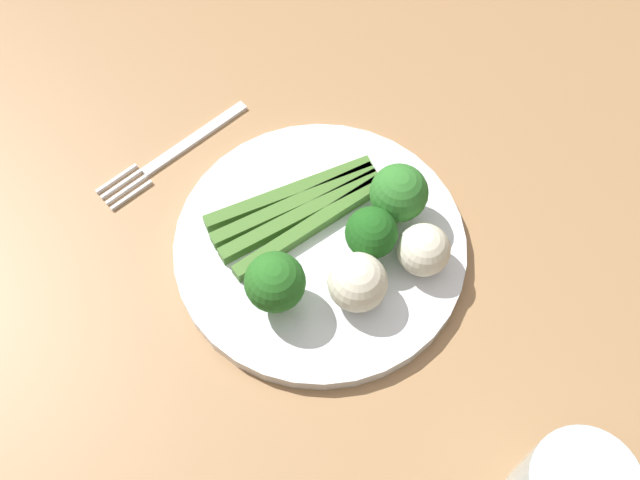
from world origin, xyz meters
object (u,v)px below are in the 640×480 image
fork (174,153)px  plate (320,247)px  broccoli_back (371,233)px  cauliflower_front (358,282)px  cauliflower_edge (424,250)px  broccoli_near_center (400,191)px  asparagus_bundle (299,210)px  broccoli_outer_edge (275,283)px  dining_table (340,249)px

fork → plate: bearing=101.6°
broccoli_back → fork: broccoli_back is taller
cauliflower_front → cauliflower_edge: 0.06m
broccoli_near_center → broccoli_back: bearing=88.5°
fork → broccoli_back: bearing=106.8°
cauliflower_front → fork: (0.22, -0.04, -0.04)m
asparagus_bundle → broccoli_outer_edge: size_ratio=2.66×
broccoli_outer_edge → cauliflower_edge: 0.13m
broccoli_near_center → cauliflower_front: bearing=97.1°
asparagus_bundle → cauliflower_front: 0.10m
asparagus_bundle → broccoli_near_center: broccoli_near_center is taller
cauliflower_front → cauliflower_edge: size_ratio=1.11×
asparagus_bundle → fork: (0.14, 0.00, -0.02)m
dining_table → broccoli_outer_edge: 0.20m
dining_table → fork: bearing=16.2°
broccoli_outer_edge → fork: bearing=-24.8°
dining_table → asparagus_bundle: (0.02, 0.04, 0.13)m
broccoli_near_center → broccoli_back: size_ratio=1.13×
broccoli_back → cauliflower_edge: (-0.04, -0.01, -0.01)m
broccoli_back → cauliflower_edge: broccoli_back is taller
cauliflower_edge → broccoli_back: bearing=18.1°
cauliflower_edge → fork: cauliflower_edge is taller
plate → broccoli_outer_edge: 0.08m
plate → cauliflower_front: size_ratio=5.13×
dining_table → fork: (0.16, 0.05, 0.11)m
plate → broccoli_outer_edge: bearing=89.0°
broccoli_back → broccoli_outer_edge: bearing=63.1°
asparagus_bundle → broccoli_back: 0.08m
dining_table → broccoli_back: 0.17m
dining_table → plate: plate is taller
asparagus_bundle → cauliflower_edge: (-0.11, -0.02, 0.02)m
dining_table → cauliflower_edge: 0.18m
dining_table → fork: size_ratio=7.85×
broccoli_back → cauliflower_edge: size_ratio=1.21×
broccoli_back → broccoli_near_center: bearing=-91.5°
dining_table → plate: size_ratio=5.04×
cauliflower_edge → broccoli_outer_edge: bearing=48.6°
cauliflower_front → broccoli_outer_edge: bearing=36.6°
broccoli_outer_edge → cauliflower_edge: bearing=-131.4°
dining_table → cauliflower_edge: bearing=163.0°
broccoli_back → cauliflower_front: bearing=106.1°
broccoli_outer_edge → fork: size_ratio=0.37×
broccoli_near_center → cauliflower_front: broccoli_near_center is taller
broccoli_outer_edge → cauliflower_front: (-0.05, -0.04, -0.01)m
asparagus_bundle → cauliflower_edge: cauliflower_edge is taller
asparagus_bundle → cauliflower_front: (-0.08, 0.04, 0.02)m
plate → cauliflower_edge: cauliflower_edge is taller
broccoli_back → cauliflower_front: broccoli_back is taller
cauliflower_edge → fork: 0.26m
plate → broccoli_back: size_ratio=4.69×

